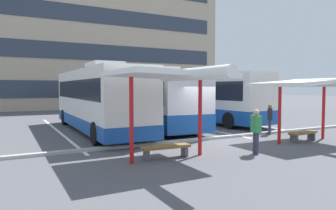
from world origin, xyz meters
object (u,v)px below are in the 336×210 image
(waiting_shelter_1, at_px, (309,84))
(waiting_passenger_0, at_px, (256,128))
(waiting_shelter_0, at_px, (172,77))
(bench_1, at_px, (303,134))
(coach_bus_2, at_px, (198,98))
(waiting_passenger_1, at_px, (270,117))
(bench_0, at_px, (166,149))
(coach_bus_0, at_px, (98,100))
(coach_bus_1, at_px, (153,100))

(waiting_shelter_1, xyz_separation_m, waiting_passenger_0, (-3.83, -0.75, -1.68))
(waiting_shelter_0, distance_m, bench_1, 7.49)
(coach_bus_2, distance_m, bench_1, 9.55)
(waiting_passenger_1, bearing_deg, bench_1, -96.24)
(bench_1, relative_size, waiting_passenger_1, 1.08)
(bench_0, relative_size, waiting_passenger_0, 1.07)
(waiting_passenger_1, bearing_deg, waiting_shelter_0, -160.08)
(coach_bus_0, relative_size, coach_bus_2, 0.92)
(coach_bus_1, height_order, waiting_passenger_1, coach_bus_1)
(waiting_passenger_0, bearing_deg, bench_1, 14.41)
(waiting_shelter_1, xyz_separation_m, bench_1, (-0.00, 0.23, -2.30))
(coach_bus_1, bearing_deg, waiting_shelter_0, -111.44)
(coach_bus_0, relative_size, bench_0, 6.37)
(coach_bus_1, bearing_deg, coach_bus_0, -173.97)
(waiting_shelter_0, height_order, waiting_passenger_0, waiting_shelter_0)
(waiting_shelter_0, bearing_deg, waiting_passenger_0, -9.95)
(coach_bus_0, bearing_deg, waiting_passenger_1, -35.15)
(coach_bus_2, bearing_deg, waiting_shelter_1, -93.09)
(coach_bus_0, relative_size, waiting_shelter_0, 2.26)
(coach_bus_1, xyz_separation_m, bench_1, (3.76, -7.97, -1.33))
(coach_bus_0, distance_m, coach_bus_2, 8.11)
(waiting_passenger_0, bearing_deg, coach_bus_1, 89.54)
(waiting_shelter_1, relative_size, waiting_passenger_1, 3.08)
(bench_1, height_order, waiting_passenger_1, waiting_passenger_1)
(coach_bus_1, distance_m, waiting_passenger_1, 7.05)
(coach_bus_1, distance_m, waiting_passenger_0, 8.99)
(coach_bus_0, distance_m, coach_bus_1, 3.63)
(waiting_shelter_0, xyz_separation_m, waiting_passenger_1, (7.30, 2.65, -1.90))
(bench_0, xyz_separation_m, waiting_shelter_1, (7.06, -0.23, 2.30))
(bench_0, relative_size, waiting_passenger_1, 1.11)
(bench_0, bearing_deg, waiting_shelter_1, -1.89)
(waiting_shelter_1, bearing_deg, coach_bus_0, 133.31)
(coach_bus_0, relative_size, waiting_passenger_0, 6.84)
(waiting_shelter_0, xyz_separation_m, waiting_passenger_0, (3.22, -0.57, -1.86))
(waiting_shelter_0, relative_size, waiting_shelter_1, 1.02)
(coach_bus_1, bearing_deg, bench_1, -64.73)
(waiting_shelter_1, height_order, bench_1, waiting_shelter_1)
(waiting_shelter_1, relative_size, waiting_passenger_0, 2.97)
(bench_1, bearing_deg, bench_0, 179.98)
(coach_bus_1, xyz_separation_m, waiting_passenger_0, (-0.07, -8.96, -0.71))
(waiting_shelter_0, distance_m, bench_0, 2.51)
(waiting_shelter_0, distance_m, waiting_passenger_1, 8.00)
(coach_bus_0, height_order, coach_bus_1, coach_bus_0)
(bench_0, relative_size, bench_1, 1.03)
(coach_bus_2, xyz_separation_m, waiting_shelter_0, (-7.58, -9.86, 1.08))
(coach_bus_1, xyz_separation_m, waiting_shelter_0, (-3.30, -8.39, 1.14))
(waiting_passenger_0, distance_m, waiting_passenger_1, 5.19)
(coach_bus_0, distance_m, bench_0, 7.73)
(coach_bus_2, height_order, waiting_passenger_0, coach_bus_2)
(coach_bus_2, height_order, waiting_passenger_1, coach_bus_2)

